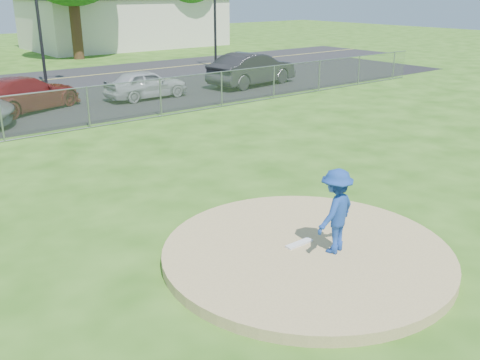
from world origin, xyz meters
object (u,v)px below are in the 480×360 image
object	(u,v)px
commercial_building	(126,21)
traffic_signal_right	(218,13)
parked_car_pearl	(146,84)
parked_car_charcoal	(252,69)
pitcher	(336,211)
parked_car_darkred	(25,94)

from	to	relation	value
commercial_building	traffic_signal_right	distance (m)	16.14
parked_car_pearl	parked_car_charcoal	size ratio (longest dim) A/B	0.75
pitcher	parked_car_darkred	size ratio (longest dim) A/B	0.32
commercial_building	traffic_signal_right	size ratio (longest dim) A/B	2.93
pitcher	parked_car_darkred	xyz separation A→B (m)	(-0.16, 16.75, -0.27)
commercial_building	parked_car_charcoal	bearing A→B (deg)	-101.15
parked_car_charcoal	parked_car_pearl	bearing A→B (deg)	79.38
pitcher	parked_car_pearl	size ratio (longest dim) A/B	0.41
parked_car_pearl	parked_car_charcoal	bearing A→B (deg)	-93.24
pitcher	parked_car_charcoal	distance (m)	19.36
traffic_signal_right	parked_car_charcoal	xyz separation A→B (m)	(-2.69, -6.60, -2.51)
commercial_building	traffic_signal_right	bearing A→B (deg)	-96.29
commercial_building	parked_car_charcoal	size ratio (longest dim) A/B	3.20
commercial_building	parked_car_pearl	xyz separation A→B (m)	(-10.59, -22.31, -1.50)
commercial_building	traffic_signal_right	world-z (taller)	traffic_signal_right
parked_car_darkred	parked_car_pearl	distance (m)	5.31
traffic_signal_right	parked_car_pearl	distance (m)	11.18
commercial_building	parked_car_darkred	bearing A→B (deg)	-126.24
commercial_building	parked_car_charcoal	world-z (taller)	commercial_building
parked_car_charcoal	parked_car_darkred	bearing A→B (deg)	77.16
commercial_building	parked_car_darkred	size ratio (longest dim) A/B	3.33
pitcher	parked_car_pearl	bearing A→B (deg)	-121.22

